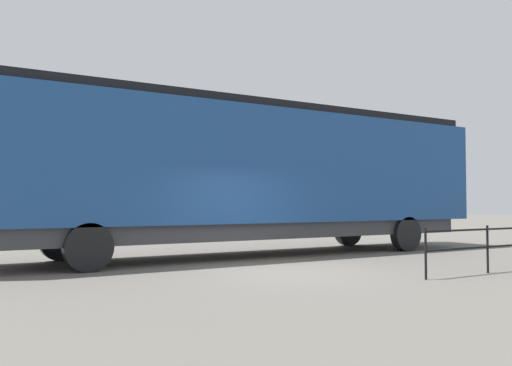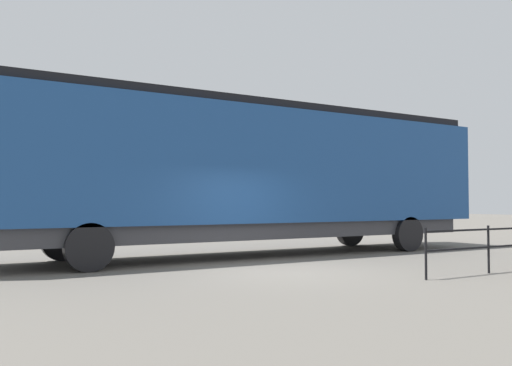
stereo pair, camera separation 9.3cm
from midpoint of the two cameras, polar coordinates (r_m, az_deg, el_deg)
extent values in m
plane|color=#666059|center=(12.41, 2.30, -9.23)|extent=(120.00, 120.00, 0.00)
cube|color=navy|center=(16.10, -0.88, 1.62)|extent=(3.06, 15.73, 3.17)
cube|color=black|center=(20.36, 15.54, -0.42)|extent=(2.94, 2.31, 2.22)
cube|color=black|center=(16.30, -0.88, 7.61)|extent=(2.76, 15.10, 0.24)
cube|color=#38383D|center=(16.09, -0.89, -4.83)|extent=(2.76, 14.47, 0.45)
cylinder|color=black|center=(20.19, 9.44, -4.88)|extent=(0.30, 1.10, 1.10)
cylinder|color=black|center=(18.21, 15.21, -5.15)|extent=(0.30, 1.10, 1.10)
cylinder|color=black|center=(15.54, -19.87, -5.63)|extent=(0.30, 1.10, 1.10)
cylinder|color=black|center=(12.85, -17.30, -6.42)|extent=(0.30, 1.10, 1.10)
cylinder|color=black|center=(11.56, 17.05, -7.05)|extent=(0.05, 0.05, 1.05)
cylinder|color=black|center=(13.11, 22.81, -6.38)|extent=(0.05, 0.05, 1.05)
camera|label=1|loc=(0.05, -90.23, 0.01)|focal=38.37mm
camera|label=2|loc=(0.05, 89.77, -0.01)|focal=38.37mm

